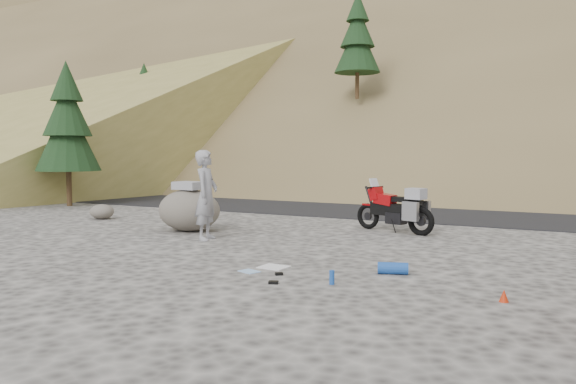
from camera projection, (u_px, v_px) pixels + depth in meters
The scene contains 15 objects.
ground at pixel (282, 253), 10.50m from camera, with size 140.00×140.00×0.00m, color #403D3B.
road at pixel (415, 210), 18.41m from camera, with size 120.00×7.00×0.05m, color black.
hillside at pixel (524, 39), 45.63m from camera, with size 120.00×73.00×46.72m.
conifer_verge at pixel (67, 123), 19.44m from camera, with size 2.20×2.20×5.04m.
motorcycle at pixel (397, 209), 13.15m from camera, with size 2.09×0.97×1.27m.
man at pixel (207, 240), 12.12m from camera, with size 0.71×0.46×1.93m, color #97979C.
boulder at pixel (189, 210), 13.40m from camera, with size 1.83×1.67×1.18m.
small_rock at pixel (102, 212), 15.81m from camera, with size 0.89×0.86×0.42m.
gear_white_cloth at pixel (274, 267), 9.20m from camera, with size 0.44×0.39×0.01m, color white.
gear_blue_mat at pixel (393, 268), 8.69m from camera, with size 0.19×0.19×0.47m, color #1B4AA2.
gear_bottle at pixel (332, 277), 8.02m from camera, with size 0.07×0.07×0.20m, color #1B4AA2.
gear_funnel at pixel (504, 296), 7.08m from camera, with size 0.12×0.12×0.16m, color red.
gear_glove_a at pixel (273, 282), 8.06m from camera, with size 0.14×0.10×0.04m, color black.
gear_glove_b at pixel (279, 274), 8.63m from camera, with size 0.12×0.09×0.04m, color black.
gear_blue_cloth at pixel (249, 271), 8.87m from camera, with size 0.31×0.23×0.01m, color #97BEEA.
Camera 1 is at (5.01, -9.10, 1.90)m, focal length 35.00 mm.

